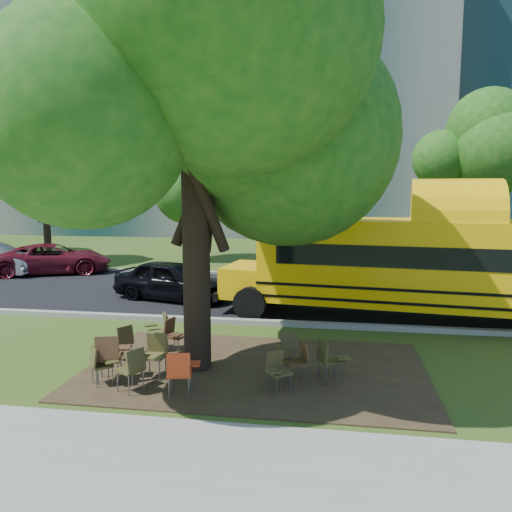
% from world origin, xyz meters
% --- Properties ---
extents(ground, '(160.00, 160.00, 0.00)m').
position_xyz_m(ground, '(0.00, 0.00, 0.00)').
color(ground, '#344D18').
rests_on(ground, ground).
extents(sidewalk, '(60.00, 4.00, 0.04)m').
position_xyz_m(sidewalk, '(0.00, -5.00, 0.02)').
color(sidewalk, gray).
rests_on(sidewalk, ground).
extents(dirt_patch, '(7.00, 4.50, 0.03)m').
position_xyz_m(dirt_patch, '(1.00, -0.50, 0.01)').
color(dirt_patch, '#382819').
rests_on(dirt_patch, ground).
extents(asphalt_road, '(80.00, 8.00, 0.04)m').
position_xyz_m(asphalt_road, '(0.00, 7.00, 0.02)').
color(asphalt_road, black).
rests_on(asphalt_road, ground).
extents(kerb_near, '(80.00, 0.25, 0.14)m').
position_xyz_m(kerb_near, '(0.00, 3.00, 0.07)').
color(kerb_near, gray).
rests_on(kerb_near, ground).
extents(kerb_far, '(80.00, 0.25, 0.14)m').
position_xyz_m(kerb_far, '(0.00, 11.10, 0.07)').
color(kerb_far, gray).
rests_on(kerb_far, ground).
extents(building_main, '(38.00, 16.00, 22.00)m').
position_xyz_m(building_main, '(-8.00, 36.00, 11.00)').
color(building_main, slate).
rests_on(building_main, ground).
extents(bg_tree_0, '(5.20, 5.20, 7.18)m').
position_xyz_m(bg_tree_0, '(-12.00, 13.00, 4.57)').
color(bg_tree_0, black).
rests_on(bg_tree_0, ground).
extents(bg_tree_2, '(4.80, 4.80, 6.62)m').
position_xyz_m(bg_tree_2, '(-5.00, 16.00, 4.21)').
color(bg_tree_2, black).
rests_on(bg_tree_2, ground).
extents(bg_tree_3, '(5.60, 5.60, 7.84)m').
position_xyz_m(bg_tree_3, '(8.00, 14.00, 5.03)').
color(bg_tree_3, black).
rests_on(bg_tree_3, ground).
extents(main_tree, '(7.20, 7.20, 9.47)m').
position_xyz_m(main_tree, '(-0.20, -0.63, 5.86)').
color(main_tree, black).
rests_on(main_tree, ground).
extents(school_bus, '(12.08, 3.99, 2.90)m').
position_xyz_m(school_bus, '(5.70, 4.01, 1.68)').
color(school_bus, '#FFBD08').
rests_on(school_bus, ground).
extents(chair_0, '(0.66, 0.71, 0.97)m').
position_xyz_m(chair_0, '(-1.65, -1.66, 0.60)').
color(chair_0, '#4C301B').
rests_on(chair_0, ground).
extents(chair_1, '(0.66, 0.52, 0.77)m').
position_xyz_m(chair_1, '(-1.77, -1.85, 0.48)').
color(chair_1, '#46421E').
rests_on(chair_1, ground).
extents(chair_2, '(0.56, 0.71, 0.85)m').
position_xyz_m(chair_2, '(-1.02, -2.05, 0.53)').
color(chair_2, '#47431E').
rests_on(chair_2, ground).
extents(chair_3, '(0.58, 0.52, 0.89)m').
position_xyz_m(chair_3, '(-0.92, -1.26, 0.55)').
color(chair_3, brown).
rests_on(chair_3, ground).
extents(chair_4, '(0.60, 0.63, 0.89)m').
position_xyz_m(chair_4, '(-0.07, -2.17, 0.55)').
color(chair_4, red).
rests_on(chair_4, ground).
extents(chair_5, '(0.53, 0.66, 0.78)m').
position_xyz_m(chair_5, '(1.60, -1.63, 0.48)').
color(chair_5, '#4B4220').
rests_on(chair_5, ground).
extents(chair_6, '(0.66, 0.58, 0.86)m').
position_xyz_m(chair_6, '(1.93, -1.13, 0.53)').
color(chair_6, '#453018').
rests_on(chair_6, ground).
extents(chair_7, '(0.69, 0.58, 0.85)m').
position_xyz_m(chair_7, '(2.53, -0.98, 0.53)').
color(chair_7, '#413D1C').
rests_on(chair_7, ground).
extents(chair_8, '(0.55, 0.70, 0.83)m').
position_xyz_m(chair_8, '(-1.90, -0.49, 0.51)').
color(chair_8, '#4D4221').
rests_on(chair_8, ground).
extents(chair_9, '(0.74, 0.60, 0.89)m').
position_xyz_m(chair_9, '(-1.37, 0.37, 0.55)').
color(chair_9, '#48441F').
rests_on(chair_9, ground).
extents(chair_10, '(0.50, 0.64, 0.83)m').
position_xyz_m(chair_10, '(-0.99, 0.16, 0.52)').
color(chair_10, '#4A2B1A').
rests_on(chair_10, ground).
extents(chair_11, '(0.53, 0.63, 0.78)m').
position_xyz_m(chair_11, '(1.66, -0.21, 0.48)').
color(chair_11, '#443B1D').
rests_on(chair_11, ground).
extents(black_car, '(4.35, 2.65, 1.38)m').
position_xyz_m(black_car, '(-2.87, 5.64, 0.69)').
color(black_car, black).
rests_on(black_car, ground).
extents(bg_car_red, '(5.45, 4.13, 1.38)m').
position_xyz_m(bg_car_red, '(-9.91, 10.03, 0.69)').
color(bg_car_red, '#5A0F1C').
rests_on(bg_car_red, ground).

